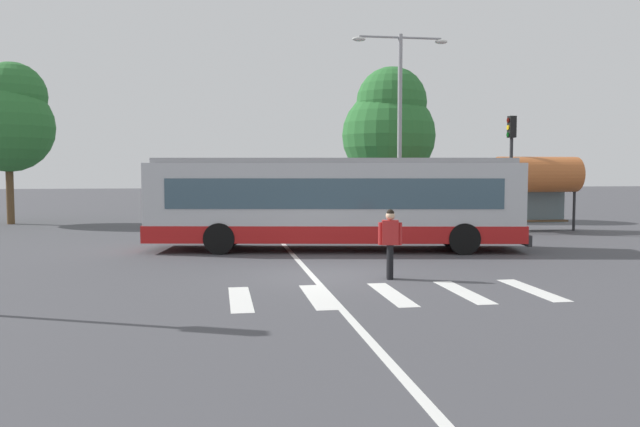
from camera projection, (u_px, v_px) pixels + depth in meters
name	position (u px, v px, depth m)	size (l,w,h in m)	color
ground_plane	(329.00, 275.00, 16.39)	(160.00, 160.00, 0.00)	#47474C
city_transit_bus	(334.00, 203.00, 21.50)	(12.62, 4.61, 3.06)	black
pedestrian_crossing_street	(390.00, 240.00, 15.77)	(0.57, 0.34, 1.72)	black
parked_car_charcoal	(196.00, 211.00, 29.66)	(2.22, 4.65, 1.35)	black
parked_car_black	(253.00, 210.00, 30.55)	(2.30, 4.67, 1.35)	black
parked_car_champagne	(313.00, 210.00, 30.61)	(2.04, 4.58, 1.35)	black
parked_car_teal	(365.00, 209.00, 31.37)	(2.03, 4.58, 1.35)	black
parked_car_red	(420.00, 209.00, 31.40)	(2.07, 4.59, 1.35)	black
traffic_light_far_corner	(511.00, 155.00, 26.95)	(0.33, 0.32, 4.92)	#28282B
bus_stop_shelter	(537.00, 176.00, 28.02)	(3.68, 1.54, 3.25)	#28282B
twin_arm_street_lamp	(400.00, 110.00, 28.94)	(4.39, 0.32, 8.73)	#939399
background_tree_left	(9.00, 118.00, 31.59)	(4.40, 4.40, 7.97)	brown
background_tree_right	(389.00, 126.00, 35.09)	(5.09, 5.09, 8.25)	brown
crosswalk_painted_stripes	(391.00, 294.00, 13.88)	(6.93, 2.71, 0.01)	silver
lane_center_line	(302.00, 264.00, 18.29)	(0.16, 24.00, 0.01)	silver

